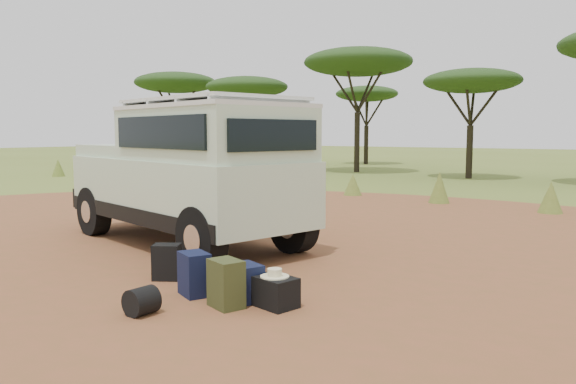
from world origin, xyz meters
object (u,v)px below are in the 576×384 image
Objects in this scene: backpack_olive at (226,284)px; hard_case at (275,292)px; safari_vehicle at (190,176)px; duffel_navy at (246,283)px; backpack_black at (167,262)px; backpack_navy at (194,274)px; walking_staff at (150,197)px.

hard_case is (0.44, 0.34, -0.10)m from backpack_olive.
backpack_olive is 1.12× the size of hard_case.
safari_vehicle reaches higher than duffel_navy.
safari_vehicle is 2.66m from backpack_black.
duffel_navy reaches higher than hard_case.
hard_case is at bearing -18.27° from safari_vehicle.
backpack_navy is 0.97× the size of backpack_olive.
backpack_navy reaches higher than duffel_navy.
duffel_navy is at bearing -21.88° from safari_vehicle.
hard_case is at bearing -35.98° from backpack_black.
walking_staff is 5.83m from duffel_navy.
backpack_navy is (0.84, -0.33, 0.02)m from backpack_black.
safari_vehicle reaches higher than hard_case.
backpack_black is at bearing -92.28° from walking_staff.
hard_case is at bearing -82.06° from walking_staff.
backpack_black is 1.93m from hard_case.
duffel_navy is at bearing 39.31° from backpack_navy.
duffel_navy is (0.67, 0.18, -0.05)m from backpack_navy.
hard_case is (5.42, -2.95, -0.48)m from walking_staff.
walking_staff is at bearing 163.79° from hard_case.
duffel_navy is at bearing -84.14° from walking_staff.
backpack_olive reaches higher than hard_case.
walking_staff is (-2.02, 0.83, -0.58)m from safari_vehicle.
walking_staff is 2.71× the size of backpack_black.
backpack_black reaches higher than hard_case.
hard_case is (3.40, -2.11, -1.06)m from safari_vehicle.
hard_case is at bearing 56.25° from backpack_olive.
safari_vehicle is at bearing 159.63° from backpack_navy.
duffel_navy is 0.90× the size of hard_case.
duffel_navy is at bearing -165.73° from hard_case.
duffel_navy is at bearing 103.87° from backpack_olive.
backpack_navy is (4.33, -3.14, -0.39)m from walking_staff.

